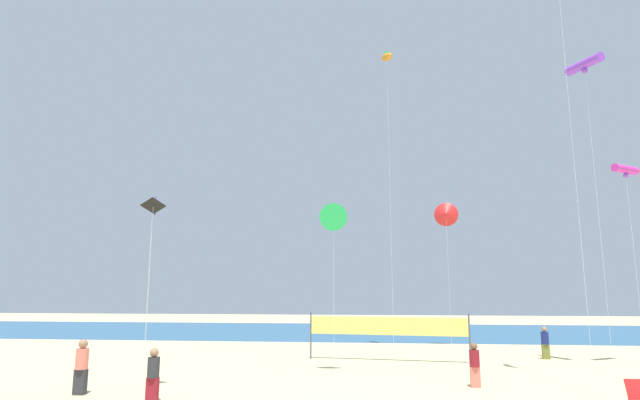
% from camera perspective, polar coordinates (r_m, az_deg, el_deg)
% --- Properties ---
extents(ocean_band, '(120.00, 20.00, 0.01)m').
position_cam_1_polar(ocean_band, '(46.12, 5.13, -14.38)').
color(ocean_band, '#28608C').
rests_on(ocean_band, ground).
extents(beachgoer_charcoal_shirt, '(0.39, 0.39, 1.68)m').
position_cam_1_polar(beachgoer_charcoal_shirt, '(18.19, -18.13, -17.90)').
color(beachgoer_charcoal_shirt, maroon).
rests_on(beachgoer_charcoal_shirt, ground).
extents(beachgoer_coral_shirt, '(0.42, 0.42, 1.85)m').
position_cam_1_polar(beachgoer_coral_shirt, '(20.33, -25.07, -16.33)').
color(beachgoer_coral_shirt, '#2D2D33').
rests_on(beachgoer_coral_shirt, ground).
extents(beachgoer_navy_shirt, '(0.38, 0.38, 1.66)m').
position_cam_1_polar(beachgoer_navy_shirt, '(30.09, 23.84, -14.26)').
color(beachgoer_navy_shirt, olive).
rests_on(beachgoer_navy_shirt, ground).
extents(beachgoer_maroon_shirt, '(0.37, 0.37, 1.61)m').
position_cam_1_polar(beachgoer_maroon_shirt, '(20.72, 16.88, -17.05)').
color(beachgoer_maroon_shirt, '#EA7260').
rests_on(beachgoer_maroon_shirt, ground).
extents(folding_beach_chair, '(0.52, 0.65, 0.89)m').
position_cam_1_polar(folding_beach_chair, '(18.82, 31.96, -17.98)').
color(folding_beach_chair, red).
rests_on(folding_beach_chair, ground).
extents(volleyball_net, '(8.08, 1.16, 2.40)m').
position_cam_1_polar(volleyball_net, '(27.08, 7.51, -13.98)').
color(volleyball_net, '#4C4C51').
rests_on(volleyball_net, ground).
extents(kite_violet_delta, '(0.52, 0.96, 7.93)m').
position_cam_1_polar(kite_violet_delta, '(25.41, -18.19, -0.66)').
color(kite_violet_delta, silver).
rests_on(kite_violet_delta, ground).
extents(kite_black_diamond, '(0.85, 0.85, 6.92)m').
position_cam_1_polar(kite_black_diamond, '(19.88, -18.10, -0.59)').
color(kite_black_diamond, silver).
rests_on(kite_black_diamond, ground).
extents(kite_green_delta, '(1.26, 0.49, 7.34)m').
position_cam_1_polar(kite_green_delta, '(22.74, 1.51, -1.99)').
color(kite_green_delta, silver).
rests_on(kite_green_delta, ground).
extents(kite_magenta_tube, '(1.63, 1.29, 9.61)m').
position_cam_1_polar(kite_magenta_tube, '(29.33, 30.92, 2.89)').
color(kite_magenta_tube, silver).
rests_on(kite_magenta_tube, ground).
extents(kite_red_delta, '(1.60, 0.72, 9.16)m').
position_cam_1_polar(kite_red_delta, '(34.02, 13.89, -1.54)').
color(kite_red_delta, silver).
rests_on(kite_red_delta, ground).
extents(kite_orange_inflatable, '(0.97, 1.53, 18.55)m').
position_cam_1_polar(kite_orange_inflatable, '(33.94, 7.47, 15.43)').
color(kite_orange_inflatable, silver).
rests_on(kite_orange_inflatable, ground).
extents(kite_violet_tube, '(1.34, 1.92, 14.67)m').
position_cam_1_polar(kite_violet_tube, '(28.89, 27.41, 13.21)').
color(kite_violet_tube, silver).
rests_on(kite_violet_tube, ground).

